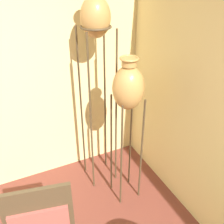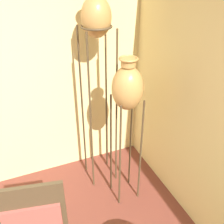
# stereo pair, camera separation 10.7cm
# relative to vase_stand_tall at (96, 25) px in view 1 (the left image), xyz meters

# --- Properties ---
(vase_stand_tall) EXTENTS (0.31, 0.31, 2.20)m
(vase_stand_tall) POSITION_rel_vase_stand_tall_xyz_m (0.00, 0.00, 0.00)
(vase_stand_tall) COLOR #473823
(vase_stand_tall) RESTS_ON ground_plane
(vase_stand_medium) EXTENTS (0.30, 0.30, 1.65)m
(vase_stand_medium) POSITION_rel_vase_stand_tall_xyz_m (0.15, -0.39, -0.53)
(vase_stand_medium) COLOR #473823
(vase_stand_medium) RESTS_ON ground_plane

